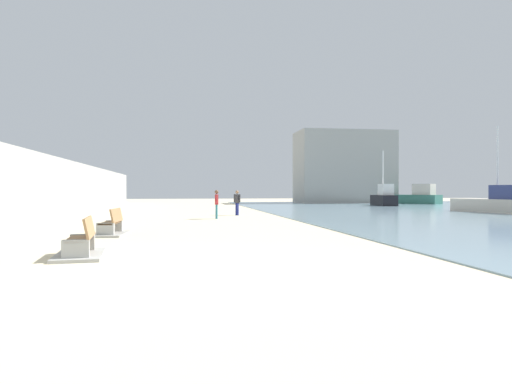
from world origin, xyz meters
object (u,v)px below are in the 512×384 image
(bench_near, at_px, (81,247))
(person_standing, at_px, (217,202))
(boat_nearest, at_px, (419,197))
(boat_outer, at_px, (505,202))
(boat_mid_bay, at_px, (384,198))
(person_walking, at_px, (237,201))
(bench_far, at_px, (111,229))

(bench_near, xyz_separation_m, person_standing, (4.42, 14.49, 0.72))
(boat_nearest, relative_size, boat_outer, 0.69)
(bench_near, bearing_deg, boat_nearest, 52.06)
(boat_nearest, xyz_separation_m, boat_mid_bay, (-6.84, -5.35, -0.01))
(boat_outer, bearing_deg, boat_nearest, 76.65)
(person_walking, distance_m, person_standing, 3.73)
(bench_near, xyz_separation_m, person_walking, (6.00, 17.87, 0.71))
(person_standing, distance_m, boat_nearest, 35.10)
(bench_far, height_order, boat_nearest, boat_nearest)
(person_standing, relative_size, boat_outer, 0.21)
(person_standing, distance_m, boat_mid_bay, 26.46)
(bench_far, relative_size, boat_outer, 0.28)
(bench_far, bearing_deg, bench_near, -88.87)
(person_walking, bearing_deg, boat_outer, -1.50)
(boat_nearest, height_order, boat_mid_bay, boat_mid_bay)
(boat_mid_bay, bearing_deg, boat_nearest, 38.01)
(bench_near, xyz_separation_m, boat_nearest, (30.02, 38.50, 0.65))
(boat_nearest, bearing_deg, person_standing, -136.84)
(person_walking, bearing_deg, bench_near, -108.55)
(bench_near, relative_size, boat_mid_bay, 0.38)
(person_walking, distance_m, boat_nearest, 31.66)
(bench_near, bearing_deg, boat_mid_bay, 55.05)
(person_walking, relative_size, boat_nearest, 0.30)
(bench_near, distance_m, boat_outer, 30.45)
(bench_far, xyz_separation_m, boat_nearest, (30.13, 32.92, 0.65))
(bench_far, height_order, person_standing, person_standing)
(bench_near, distance_m, boat_nearest, 48.83)
(boat_outer, bearing_deg, bench_far, -154.85)
(bench_far, relative_size, person_standing, 1.32)
(person_walking, xyz_separation_m, person_standing, (-1.58, -3.38, 0.02))
(boat_mid_bay, bearing_deg, boat_outer, -83.39)
(bench_near, height_order, boat_mid_bay, boat_mid_bay)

